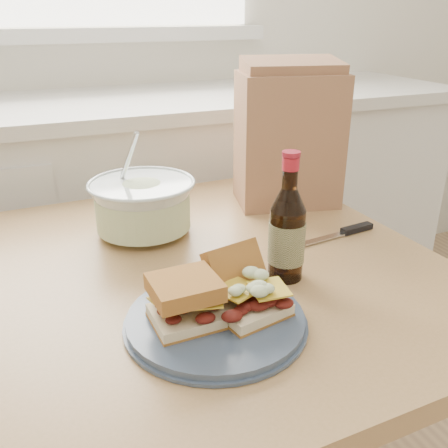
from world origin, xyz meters
name	(u,v)px	position (x,y,z in m)	size (l,w,h in m)	color
cabinet_run	(122,231)	(0.00, 1.70, 0.47)	(2.50, 0.64, 0.94)	silver
dining_table	(199,315)	(-0.02, 0.84, 0.65)	(0.94, 0.94, 0.76)	tan
plate	(216,320)	(-0.06, 0.65, 0.77)	(0.27, 0.27, 0.02)	#3D4C63
sandwich_left	(185,301)	(-0.11, 0.65, 0.81)	(0.10, 0.09, 0.07)	#F6E5AD
sandwich_right	(245,289)	(-0.01, 0.66, 0.80)	(0.12, 0.16, 0.09)	#F6E5AD
coleslaw_bowl	(143,208)	(-0.07, 1.03, 0.82)	(0.23, 0.23, 0.23)	silver
beer_bottle	(287,233)	(0.11, 0.74, 0.85)	(0.07, 0.07, 0.23)	black
knife	(348,231)	(0.33, 0.85, 0.76)	(0.20, 0.04, 0.01)	silver
paper_bag	(288,140)	(0.31, 1.08, 0.91)	(0.24, 0.16, 0.32)	#9E6D4C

